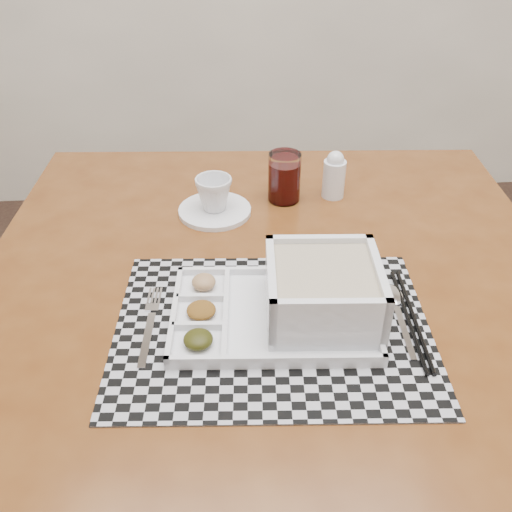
# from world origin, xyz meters

# --- Properties ---
(dining_table) EXTENTS (1.11, 1.11, 0.78)m
(dining_table) POSITION_xyz_m (-0.76, 0.77, 0.70)
(dining_table) COLOR #51270E
(dining_table) RESTS_ON ground
(placemat) EXTENTS (0.51, 0.40, 0.00)m
(placemat) POSITION_xyz_m (-0.77, 0.64, 0.78)
(placemat) COLOR #A9A9B1
(placemat) RESTS_ON dining_table
(serving_tray) EXTENTS (0.34, 0.24, 0.10)m
(serving_tray) POSITION_xyz_m (-0.72, 0.66, 0.82)
(serving_tray) COLOR white
(serving_tray) RESTS_ON placemat
(fork) EXTENTS (0.03, 0.19, 0.00)m
(fork) POSITION_xyz_m (-0.97, 0.66, 0.79)
(fork) COLOR silver
(fork) RESTS_ON placemat
(spoon) EXTENTS (0.04, 0.18, 0.01)m
(spoon) POSITION_xyz_m (-0.57, 0.69, 0.79)
(spoon) COLOR silver
(spoon) RESTS_ON placemat
(chopsticks) EXTENTS (0.03, 0.24, 0.01)m
(chopsticks) POSITION_xyz_m (-0.55, 0.64, 0.79)
(chopsticks) COLOR black
(chopsticks) RESTS_ON placemat
(saucer) EXTENTS (0.15, 0.15, 0.01)m
(saucer) POSITION_xyz_m (-0.86, 1.00, 0.79)
(saucer) COLOR white
(saucer) RESTS_ON dining_table
(cup) EXTENTS (0.09, 0.09, 0.07)m
(cup) POSITION_xyz_m (-0.86, 1.00, 0.83)
(cup) COLOR white
(cup) RESTS_ON saucer
(juice_glass) EXTENTS (0.07, 0.07, 0.11)m
(juice_glass) POSITION_xyz_m (-0.71, 1.04, 0.83)
(juice_glass) COLOR white
(juice_glass) RESTS_ON dining_table
(creamer_bottle) EXTENTS (0.05, 0.05, 0.10)m
(creamer_bottle) POSITION_xyz_m (-0.60, 1.05, 0.83)
(creamer_bottle) COLOR white
(creamer_bottle) RESTS_ON dining_table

